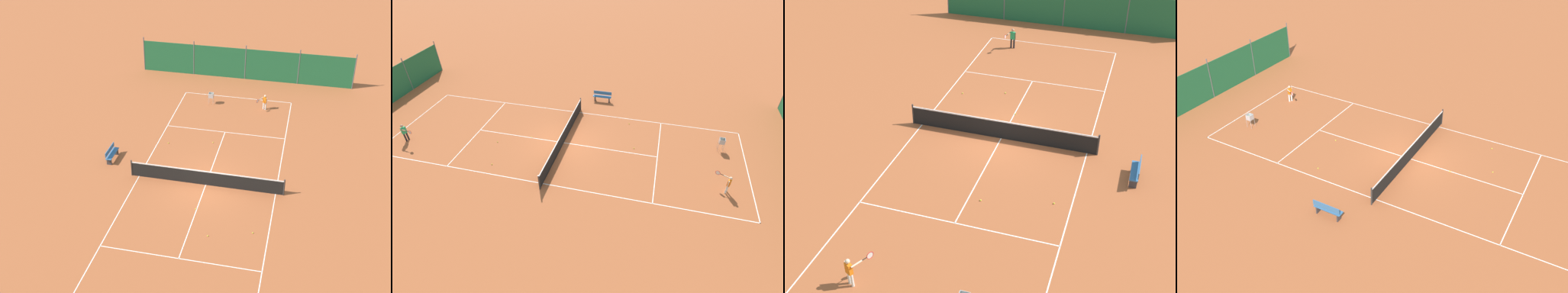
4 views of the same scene
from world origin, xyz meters
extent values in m
plane|color=#A8542D|center=(0.00, 0.00, 0.00)|extent=(600.00, 600.00, 0.00)
cube|color=white|center=(0.00, 11.90, 0.00)|extent=(8.25, 0.05, 0.01)
cube|color=white|center=(-4.10, 0.00, 0.00)|extent=(0.05, 23.85, 0.01)
cube|color=white|center=(4.10, 0.00, 0.00)|extent=(0.05, 23.85, 0.01)
cube|color=white|center=(0.00, 6.40, 0.00)|extent=(8.20, 0.05, 0.01)
cube|color=white|center=(0.00, -6.40, 0.00)|extent=(8.20, 0.05, 0.01)
cube|color=white|center=(0.00, 0.00, 0.00)|extent=(0.05, 12.80, 0.01)
cylinder|color=#2D2D2D|center=(-4.55, 0.00, 0.53)|extent=(0.08, 0.08, 1.06)
cylinder|color=#2D2D2D|center=(4.55, 0.00, 0.53)|extent=(0.08, 0.08, 1.06)
cube|color=black|center=(0.00, 0.00, 0.46)|extent=(9.10, 0.02, 0.91)
cube|color=white|center=(0.00, 0.00, 0.93)|extent=(9.10, 0.04, 0.06)
cube|color=#1E6038|center=(0.00, 15.50, 1.30)|extent=(17.20, 0.04, 2.60)
cylinder|color=#59595E|center=(-4.30, 15.50, 1.45)|extent=(0.08, 0.08, 2.90)
cylinder|color=#59595E|center=(0.00, 15.50, 1.45)|extent=(0.08, 0.08, 2.90)
cylinder|color=#59595E|center=(4.30, 15.50, 1.45)|extent=(0.08, 0.08, 2.90)
cylinder|color=black|center=(-2.25, 10.66, 0.30)|extent=(0.11, 0.11, 0.61)
cylinder|color=black|center=(-2.45, 10.68, 0.30)|extent=(0.11, 0.11, 0.61)
cube|color=#239E5B|center=(-2.35, 10.67, 0.84)|extent=(0.31, 0.20, 0.47)
sphere|color=#A37556|center=(-2.35, 10.67, 1.20)|extent=(0.19, 0.19, 0.19)
cylinder|color=#A37556|center=(-2.17, 10.65, 0.84)|extent=(0.07, 0.07, 0.47)
cylinder|color=#A37556|center=(-2.56, 10.46, 1.03)|extent=(0.12, 0.48, 0.07)
cylinder|color=black|center=(-2.60, 10.12, 1.03)|extent=(0.05, 0.22, 0.03)
torus|color=red|center=(-2.63, 9.87, 1.03)|extent=(0.06, 0.28, 0.28)
cylinder|color=silver|center=(-2.63, 9.87, 1.03)|extent=(0.03, 0.25, 0.25)
cylinder|color=white|center=(-2.31, -10.36, 0.28)|extent=(0.10, 0.10, 0.55)
cylinder|color=white|center=(-2.15, -10.43, 0.28)|extent=(0.10, 0.10, 0.55)
cube|color=orange|center=(-2.23, -10.39, 0.76)|extent=(0.31, 0.25, 0.43)
sphere|color=beige|center=(-2.23, -10.39, 1.09)|extent=(0.17, 0.17, 0.17)
cylinder|color=beige|center=(-2.38, -10.32, 0.76)|extent=(0.06, 0.06, 0.43)
cylinder|color=beige|center=(-1.98, -10.28, 0.93)|extent=(0.24, 0.41, 0.06)
cylinder|color=black|center=(-1.85, -10.00, 0.93)|extent=(0.11, 0.19, 0.03)
torus|color=red|center=(-1.74, -9.78, 0.93)|extent=(0.14, 0.26, 0.28)
cylinder|color=silver|center=(-1.74, -9.78, 0.93)|extent=(0.11, 0.23, 0.25)
sphere|color=#CCE033|center=(3.40, -4.08, 0.03)|extent=(0.07, 0.07, 0.07)
sphere|color=#CCE033|center=(0.53, -4.81, 0.03)|extent=(0.07, 0.07, 0.07)
sphere|color=#CCE033|center=(-3.29, 3.72, 0.03)|extent=(0.07, 0.07, 0.07)
sphere|color=#CCE033|center=(0.06, 2.40, 0.03)|extent=(0.07, 0.07, 0.07)
sphere|color=#CCE033|center=(-1.06, 4.47, 0.03)|extent=(0.07, 0.07, 0.07)
cube|color=#336699|center=(6.30, -1.39, 0.44)|extent=(0.36, 1.50, 0.05)
cube|color=#336699|center=(6.46, -1.39, 0.70)|extent=(0.04, 1.50, 0.28)
cube|color=#333338|center=(6.30, -1.99, 0.22)|extent=(0.32, 0.06, 0.44)
cube|color=#333338|center=(6.30, -0.79, 0.22)|extent=(0.32, 0.06, 0.44)
camera|label=1|loc=(-5.25, 25.62, 18.57)|focal=50.00mm
camera|label=2|loc=(-15.87, -5.66, 12.77)|focal=28.00mm
camera|label=3|loc=(5.84, -21.16, 13.97)|focal=50.00mm
camera|label=4|loc=(19.65, 8.64, 15.08)|focal=42.00mm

